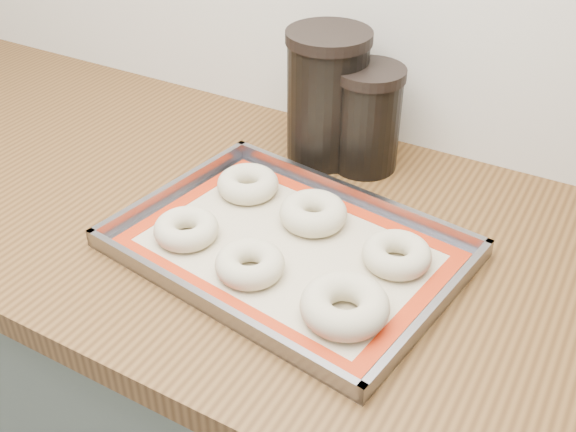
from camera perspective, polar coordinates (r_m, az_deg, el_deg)
The scene contains 11 objects.
countertop at distance 0.94m, azimuth 11.73°, elevation -5.72°, with size 3.06×0.68×0.04m, color brown.
baking_tray at distance 0.94m, azimuth 0.00°, elevation -2.64°, with size 0.50×0.39×0.03m.
baking_mat at distance 0.94m, azimuth 0.00°, elevation -2.74°, with size 0.46×0.35×0.00m.
bagel_front_left at distance 0.96m, azimuth -8.61°, elevation -1.09°, with size 0.09×0.09×0.03m, color beige.
bagel_front_mid at distance 0.89m, azimuth -3.25°, elevation -4.07°, with size 0.09×0.09×0.03m, color beige.
bagel_front_right at distance 0.83m, azimuth 4.82°, elevation -7.56°, with size 0.11×0.11×0.04m, color beige.
bagel_back_left at distance 1.05m, azimuth -3.41°, elevation 2.74°, with size 0.10×0.10×0.03m, color beige.
bagel_back_mid at distance 0.98m, azimuth 2.15°, elevation 0.25°, with size 0.10×0.10×0.04m, color beige.
bagel_back_right at distance 0.92m, azimuth 9.19°, elevation -3.24°, with size 0.09×0.09×0.03m, color beige.
canister_left at distance 1.12m, azimuth 3.32°, elevation 10.10°, with size 0.14×0.14×0.22m.
canister_mid at distance 1.10m, azimuth 6.71°, elevation 8.20°, with size 0.11×0.11×0.17m.
Camera 1 is at (0.18, 0.98, 1.48)m, focal length 42.00 mm.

